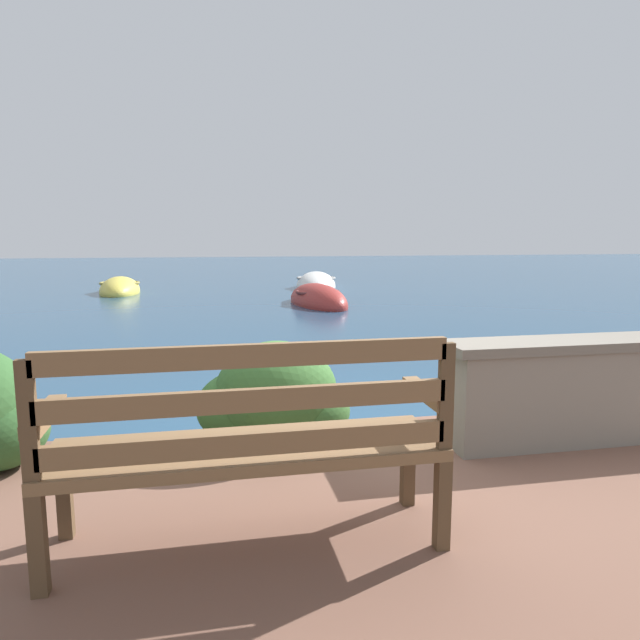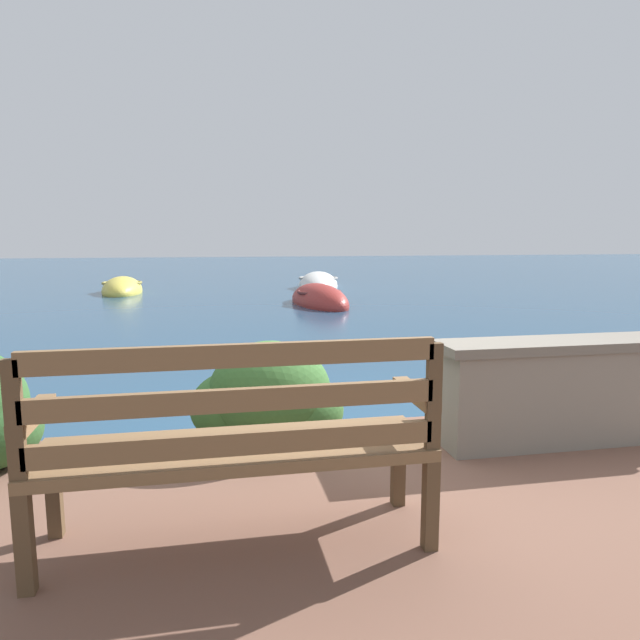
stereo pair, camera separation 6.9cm
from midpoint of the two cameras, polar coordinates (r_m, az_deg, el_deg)
name	(u,v)px [view 1 (the left image)]	position (r m, az deg, el deg)	size (l,w,h in m)	color
ground_plane	(376,448)	(4.33, 5.19, -12.65)	(80.00, 80.00, 0.00)	navy
park_bench	(250,441)	(2.45, -7.87, -11.86)	(1.67, 0.48, 0.93)	brown
stone_wall	(573,390)	(4.06, 23.54, -6.40)	(1.76, 0.39, 0.68)	gray
hedge_clump_left	(274,399)	(3.72, -5.13, -7.90)	(0.98, 0.71, 0.67)	#38662D
hedge_clump_centre	(554,398)	(4.28, 21.93, -7.26)	(0.75, 0.54, 0.51)	#2D5628
rowboat_nearest	(318,302)	(12.99, -0.37, 1.84)	(1.38, 2.80, 0.85)	#9E2D28
rowboat_mid	(120,291)	(16.67, -19.48, 2.80)	(1.19, 2.58, 0.79)	#DBC64C
rowboat_far	(316,286)	(17.19, -0.51, 3.45)	(1.73, 3.03, 0.87)	silver
mooring_buoy	(310,291)	(15.60, -1.18, 2.92)	(0.41, 0.41, 0.38)	white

